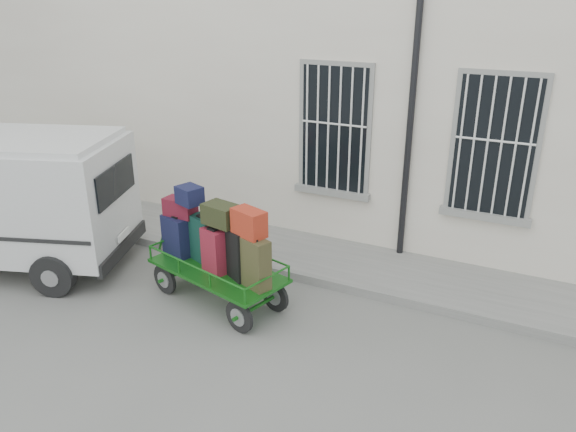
% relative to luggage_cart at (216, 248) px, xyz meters
% --- Properties ---
extents(ground, '(80.00, 80.00, 0.00)m').
position_rel_luggage_cart_xyz_m(ground, '(1.21, -0.25, -0.92)').
color(ground, slate).
rests_on(ground, ground).
extents(building, '(24.00, 5.15, 6.00)m').
position_rel_luggage_cart_xyz_m(building, '(1.21, 5.25, 2.08)').
color(building, beige).
rests_on(building, ground).
extents(sidewalk, '(24.00, 1.70, 0.15)m').
position_rel_luggage_cart_xyz_m(sidewalk, '(1.21, 1.95, -0.85)').
color(sidewalk, slate).
rests_on(sidewalk, ground).
extents(luggage_cart, '(2.63, 1.52, 1.79)m').
position_rel_luggage_cart_xyz_m(luggage_cart, '(0.00, 0.00, 0.00)').
color(luggage_cart, black).
rests_on(luggage_cart, ground).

